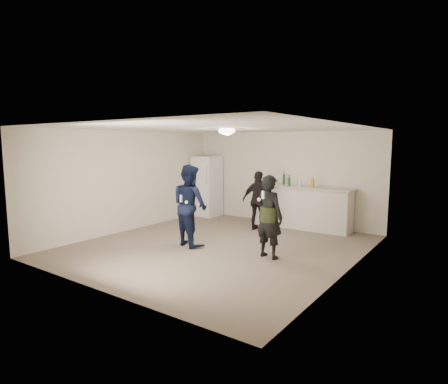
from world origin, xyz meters
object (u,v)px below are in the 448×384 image
Objects in this scene: counter at (300,208)px; shaker at (265,181)px; woman at (269,217)px; fridge at (207,186)px; man at (190,205)px; spectator at (259,201)px.

shaker is (-1.06, -0.00, 0.65)m from counter.
woman reaches higher than counter.
fridge is (-3.01, -0.07, 0.38)m from counter.
spectator is at bearing -86.62° from man.
man is (-0.19, -2.94, -0.30)m from shaker.
fridge is 1.12× the size of woman.
woman is at bearing -59.41° from shaker.
counter is 3.04m from fridge.
woman is at bearing -36.89° from fridge.
spectator is (2.26, -0.79, -0.15)m from fridge.
woman reaches higher than shaker.
spectator is (-0.75, -0.86, 0.23)m from counter.
counter is at bearing -69.46° from woman.
spectator is (0.30, -0.85, -0.42)m from shaker.
fridge reaches higher than woman.
fridge reaches higher than man.
man is 1.83m from woman.
fridge reaches higher than shaker.
woman is at bearing -157.66° from man.
counter is 1.24m from shaker.
shaker is 2.96m from man.
woman reaches higher than spectator.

